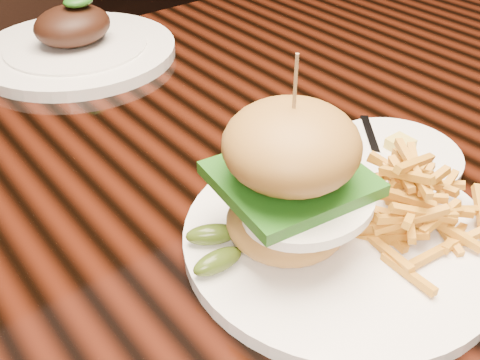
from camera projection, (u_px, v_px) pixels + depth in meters
dining_table at (190, 208)px, 0.71m from camera, size 1.60×0.90×0.75m
burger_plate at (339, 202)px, 0.51m from camera, size 0.30×0.30×0.20m
side_saucer at (393, 155)px, 0.66m from camera, size 0.16×0.16×0.02m
ramekin at (279, 143)px, 0.66m from camera, size 0.08×0.08×0.03m
far_dish at (76, 46)px, 0.89m from camera, size 0.31×0.31×0.10m
chair_far at (48, 52)px, 1.43m from camera, size 0.59×0.59×0.95m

